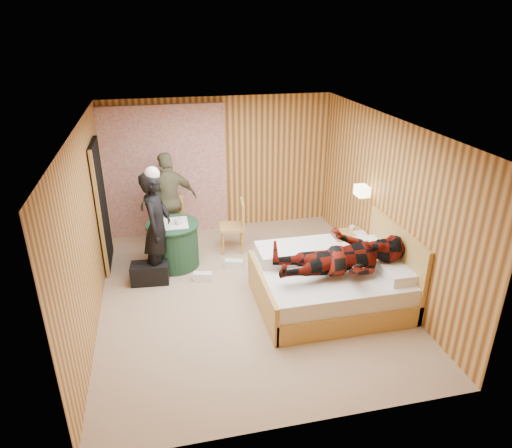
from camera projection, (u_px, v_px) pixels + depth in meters
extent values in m
cube|color=tan|center=(247.00, 292.00, 6.80)|extent=(4.20, 5.00, 0.01)
cube|color=silver|center=(246.00, 125.00, 5.78)|extent=(4.20, 5.00, 0.01)
cube|color=tan|center=(220.00, 165.00, 8.52)|extent=(4.20, 0.02, 2.50)
cube|color=tan|center=(87.00, 229.00, 5.87)|extent=(0.02, 5.00, 2.50)
cube|color=tan|center=(386.00, 203.00, 6.71)|extent=(0.02, 5.00, 2.50)
cube|color=beige|center=(166.00, 172.00, 8.28)|extent=(2.20, 0.08, 2.40)
cube|color=black|center=(102.00, 206.00, 7.22)|extent=(0.06, 0.90, 2.05)
cylinder|color=gold|center=(367.00, 190.00, 7.07)|extent=(0.18, 0.04, 0.04)
cube|color=#FFEAB2|center=(362.00, 191.00, 7.06)|extent=(0.18, 0.24, 0.16)
cube|color=tan|center=(330.00, 294.00, 6.50)|extent=(1.99, 1.59, 0.30)
cube|color=silver|center=(331.00, 277.00, 6.39)|extent=(1.93, 1.54, 0.25)
cube|color=tan|center=(262.00, 294.00, 6.25)|extent=(0.06, 1.59, 0.56)
cube|color=tan|center=(395.00, 262.00, 6.53)|extent=(0.06, 1.59, 1.10)
cube|color=white|center=(397.00, 272.00, 6.13)|extent=(0.38, 0.55, 0.14)
cube|color=white|center=(372.00, 247.00, 6.80)|extent=(0.38, 0.55, 0.14)
cube|color=silver|center=(298.00, 251.00, 6.63)|extent=(1.20, 0.60, 0.18)
cube|color=tan|center=(353.00, 249.00, 7.48)|extent=(0.40, 0.55, 0.55)
cube|color=tan|center=(354.00, 240.00, 7.41)|extent=(0.42, 0.57, 0.03)
cylinder|color=#1F4326|center=(174.00, 245.00, 7.43)|extent=(0.79, 0.79, 0.72)
cylinder|color=#1F4326|center=(172.00, 225.00, 7.28)|extent=(0.85, 0.85, 0.03)
cube|color=white|center=(172.00, 224.00, 7.27)|extent=(0.65, 0.65, 0.01)
cube|color=tan|center=(172.00, 226.00, 7.92)|extent=(0.49, 0.49, 0.05)
cube|color=tan|center=(172.00, 208.00, 7.99)|extent=(0.42, 0.12, 0.46)
cylinder|color=tan|center=(161.00, 242.00, 7.86)|extent=(0.04, 0.04, 0.43)
cylinder|color=tan|center=(183.00, 234.00, 8.18)|extent=(0.04, 0.04, 0.43)
cube|color=tan|center=(232.00, 227.00, 7.89)|extent=(0.46, 0.46, 0.05)
cube|color=tan|center=(242.00, 213.00, 7.81)|extent=(0.08, 0.42, 0.46)
cylinder|color=tan|center=(222.00, 235.00, 8.11)|extent=(0.04, 0.04, 0.43)
cylinder|color=tan|center=(242.00, 243.00, 7.85)|extent=(0.04, 0.04, 0.43)
cube|color=black|center=(150.00, 273.00, 7.01)|extent=(0.59, 0.35, 0.32)
cube|color=white|center=(203.00, 276.00, 7.10)|extent=(0.31, 0.19, 0.13)
cube|color=white|center=(234.00, 264.00, 7.48)|extent=(0.32, 0.21, 0.13)
imported|color=black|center=(157.00, 227.00, 6.87)|extent=(0.58, 0.72, 1.73)
imported|color=#676344|center=(169.00, 201.00, 7.86)|extent=(1.09, 0.73, 1.72)
imported|color=#601109|center=(343.00, 248.00, 5.99)|extent=(0.86, 0.67, 1.77)
imported|color=white|center=(356.00, 235.00, 7.32)|extent=(0.17, 0.23, 0.02)
imported|color=white|center=(356.00, 234.00, 7.31)|extent=(0.18, 0.24, 0.02)
imported|color=white|center=(352.00, 228.00, 7.47)|extent=(0.11, 0.11, 0.09)
imported|color=white|center=(178.00, 221.00, 7.22)|extent=(0.13, 0.13, 0.10)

